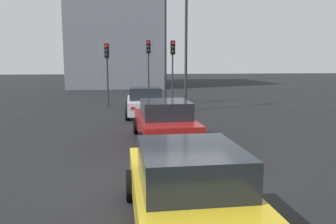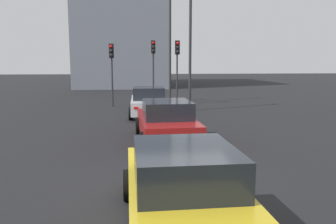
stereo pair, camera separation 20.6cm
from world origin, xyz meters
name	(u,v)px [view 2 (the right image)]	position (x,y,z in m)	size (l,w,h in m)	color
ground_plane	(179,195)	(0.00, 0.00, -0.10)	(160.00, 160.00, 0.20)	black
car_white_lead	(148,102)	(10.77, 0.10, 0.74)	(4.31, 2.10, 1.54)	silver
car_red_second	(166,121)	(4.83, -0.22, 0.72)	(4.55, 2.16, 1.48)	maroon
car_yellow_third	(183,190)	(-1.77, 0.20, 0.72)	(4.42, 2.03, 1.49)	gold
traffic_light_near_left	(153,58)	(17.16, -0.61, 3.13)	(0.32, 0.29, 4.37)	#2D2D30
traffic_light_near_right	(177,59)	(15.22, -2.06, 3.05)	(0.33, 0.30, 4.25)	#2D2D30
traffic_light_far_left	(112,62)	(14.88, 2.20, 2.88)	(0.32, 0.30, 4.01)	#2D2D30
street_lamp_kerbside	(170,35)	(16.11, -1.68, 4.65)	(0.56, 0.36, 7.98)	#2D2D30
street_lamp_far	(190,41)	(12.49, -2.43, 4.05)	(0.56, 0.36, 6.83)	#2D2D30
building_facade_left	(121,13)	(36.71, 2.00, 8.92)	(15.65, 10.33, 17.85)	gray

